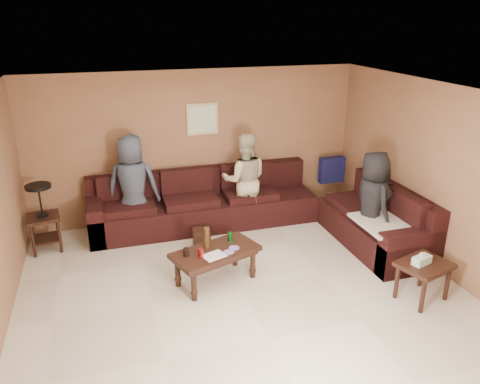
{
  "coord_description": "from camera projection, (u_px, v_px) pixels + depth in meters",
  "views": [
    {
      "loc": [
        -1.51,
        -4.95,
        3.32
      ],
      "look_at": [
        0.25,
        0.85,
        1.0
      ],
      "focal_mm": 35.0,
      "sensor_mm": 36.0,
      "label": 1
    }
  ],
  "objects": [
    {
      "name": "person_right",
      "position": [
        372.0,
        203.0,
        6.72
      ],
      "size": [
        0.49,
        0.75,
        1.54
      ],
      "primitive_type": "imported",
      "rotation": [
        0.0,
        0.0,
        1.58
      ],
      "color": "black",
      "rests_on": "ground"
    },
    {
      "name": "waste_bin",
      "position": [
        202.0,
        239.0,
        7.02
      ],
      "size": [
        0.28,
        0.28,
        0.3
      ],
      "primitive_type": "cube",
      "rotation": [
        0.0,
        0.0,
        -0.12
      ],
      "color": "black",
      "rests_on": "ground"
    },
    {
      "name": "coffee_table",
      "position": [
        215.0,
        255.0,
        6.05
      ],
      "size": [
        1.24,
        0.9,
        0.75
      ],
      "rotation": [
        0.0,
        0.0,
        0.34
      ],
      "color": "black",
      "rests_on": "ground"
    },
    {
      "name": "end_table_left",
      "position": [
        43.0,
        216.0,
        6.84
      ],
      "size": [
        0.51,
        0.51,
        1.03
      ],
      "rotation": [
        0.0,
        0.0,
        0.13
      ],
      "color": "black",
      "rests_on": "ground"
    },
    {
      "name": "room",
      "position": [
        241.0,
        166.0,
        5.42
      ],
      "size": [
        5.6,
        5.5,
        2.5
      ],
      "color": "beige",
      "rests_on": "ground"
    },
    {
      "name": "wall_art",
      "position": [
        202.0,
        119.0,
        7.65
      ],
      "size": [
        0.52,
        0.04,
        0.52
      ],
      "color": "tan",
      "rests_on": "ground"
    },
    {
      "name": "side_table_right",
      "position": [
        424.0,
        268.0,
        5.67
      ],
      "size": [
        0.72,
        0.65,
        0.64
      ],
      "rotation": [
        0.0,
        0.0,
        0.3
      ],
      "color": "black",
      "rests_on": "ground"
    },
    {
      "name": "sectional_sofa",
      "position": [
        262.0,
        213.0,
        7.48
      ],
      "size": [
        4.65,
        2.9,
        0.97
      ],
      "color": "black",
      "rests_on": "ground"
    },
    {
      "name": "person_left",
      "position": [
        133.0,
        186.0,
        7.24
      ],
      "size": [
        0.9,
        0.69,
        1.63
      ],
      "primitive_type": "imported",
      "rotation": [
        0.0,
        0.0,
        2.91
      ],
      "color": "#333B47",
      "rests_on": "ground"
    },
    {
      "name": "person_middle",
      "position": [
        245.0,
        180.0,
        7.62
      ],
      "size": [
        0.87,
        0.75,
        1.56
      ],
      "primitive_type": "imported",
      "rotation": [
        0.0,
        0.0,
        2.9
      ],
      "color": "#C7BA93",
      "rests_on": "ground"
    }
  ]
}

